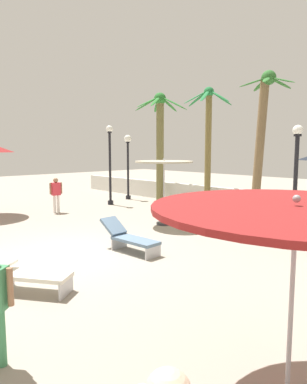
{
  "coord_description": "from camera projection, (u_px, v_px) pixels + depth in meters",
  "views": [
    {
      "loc": [
        8.18,
        -4.49,
        2.79
      ],
      "look_at": [
        0.0,
        3.26,
        1.4
      ],
      "focal_mm": 32.94,
      "sensor_mm": 36.0,
      "label": 1
    }
  ],
  "objects": [
    {
      "name": "lounge_chair_1",
      "position": [
        24.0,
        272.0,
        6.86
      ],
      "size": [
        1.83,
        1.5,
        0.81
      ],
      "color": "#B7B7BC",
      "rests_on": "ground_plane"
    },
    {
      "name": "ground_plane",
      "position": [
        64.0,
        255.0,
        9.3
      ],
      "size": [
        56.0,
        56.0,
        0.0
      ],
      "primitive_type": "plane",
      "color": "#9E9384"
    },
    {
      "name": "lamp_post_0",
      "position": [
        110.0,
        159.0,
        17.42
      ],
      "size": [
        0.34,
        0.34,
        3.92
      ],
      "color": "black",
      "rests_on": "ground_plane"
    },
    {
      "name": "guest_3",
      "position": [
        56.0,
        192.0,
        15.32
      ],
      "size": [
        0.3,
        0.55,
        1.53
      ],
      "color": "silver",
      "rests_on": "ground_plane"
    },
    {
      "name": "patio_umbrella_1",
      "position": [
        164.0,
        168.0,
        12.77
      ],
      "size": [
        2.09,
        2.09,
        2.44
      ],
      "color": "#333338",
      "rests_on": "ground_plane"
    },
    {
      "name": "patio_umbrella_0",
      "position": [
        296.0,
        219.0,
        3.53
      ],
      "size": [
        2.91,
        2.91,
        2.33
      ],
      "color": "#333338",
      "rests_on": "ground_plane"
    },
    {
      "name": "palm_tree_0",
      "position": [
        160.0,
        135.0,
        18.42
      ],
      "size": [
        2.94,
        2.99,
        5.67
      ],
      "color": "brown",
      "rests_on": "ground_plane"
    },
    {
      "name": "palm_tree_2",
      "position": [
        208.0,
        135.0,
        16.25
      ],
      "size": [
        2.41,
        2.28,
        5.59
      ],
      "color": "brown",
      "rests_on": "ground_plane"
    },
    {
      "name": "lounge_chair_0",
      "position": [
        129.0,
        237.0,
        9.58
      ],
      "size": [
        1.91,
        0.67,
        0.84
      ],
      "color": "#B7B7BC",
      "rests_on": "ground_plane"
    },
    {
      "name": "lamp_post_2",
      "position": [
        295.0,
        181.0,
        10.11
      ],
      "size": [
        0.29,
        0.29,
        3.46
      ],
      "color": "black",
      "rests_on": "ground_plane"
    },
    {
      "name": "lamp_post_1",
      "position": [
        128.0,
        157.0,
        19.32
      ],
      "size": [
        0.4,
        0.4,
        3.54
      ],
      "color": "black",
      "rests_on": "ground_plane"
    },
    {
      "name": "palm_tree_1",
      "position": [
        262.0,
        133.0,
        13.01
      ],
      "size": [
        2.02,
        2.04,
        5.59
      ],
      "color": "brown",
      "rests_on": "ground_plane"
    },
    {
      "name": "boundary_wall",
      "position": [
        253.0,
        201.0,
        15.61
      ],
      "size": [
        25.2,
        0.3,
        0.96
      ],
      "primitive_type": "cube",
      "color": "silver",
      "rests_on": "ground_plane"
    }
  ]
}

